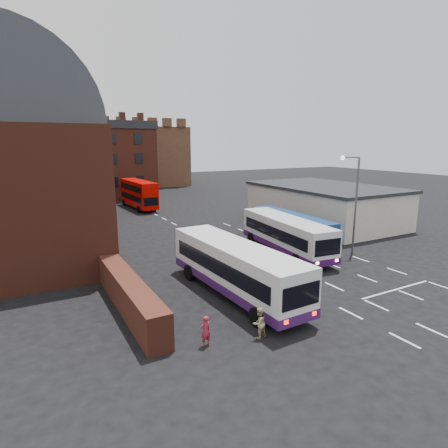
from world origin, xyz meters
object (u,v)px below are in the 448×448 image
bus_blue (291,227)px  pedestrian_red (205,331)px  bus_white_outbound (235,265)px  bus_red_double (138,194)px  street_lamp (353,196)px  pedestrian_beige (259,323)px  bus_white_inbound (286,232)px

bus_blue → pedestrian_red: bus_blue is taller
bus_white_outbound → pedestrian_red: (-4.10, -4.38, -1.11)m
bus_red_double → pedestrian_red: bus_red_double is taller
bus_white_outbound → pedestrian_red: 6.10m
street_lamp → pedestrian_red: 18.45m
bus_blue → bus_red_double: bus_red_double is taller
street_lamp → pedestrian_beige: (-14.05, -7.65, -4.03)m
pedestrian_red → pedestrian_beige: bearing=157.1°
bus_blue → pedestrian_red: size_ratio=7.01×
bus_blue → street_lamp: 6.14m
bus_white_inbound → street_lamp: 6.03m
pedestrian_beige → bus_blue: bearing=-144.1°
bus_white_inbound → pedestrian_beige: size_ratio=7.33×
street_lamp → pedestrian_red: size_ratio=5.54×
bus_red_double → pedestrian_beige: size_ratio=6.53×
bus_white_inbound → pedestrian_red: bus_white_inbound is taller
pedestrian_red → bus_white_inbound: bearing=-151.3°
bus_red_double → street_lamp: (8.85, -29.51, 2.73)m
bus_white_inbound → bus_blue: bearing=-130.7°
bus_white_outbound → pedestrian_beige: (-1.61, -4.93, -1.08)m
street_lamp → pedestrian_beige: street_lamp is taller
pedestrian_red → pedestrian_beige: pedestrian_beige is taller
bus_white_inbound → bus_blue: 2.86m
street_lamp → pedestrian_red: street_lamp is taller
bus_blue → bus_white_outbound: bearing=38.9°
bus_white_outbound → pedestrian_beige: bus_white_outbound is taller
bus_white_outbound → pedestrian_red: bus_white_outbound is taller
bus_white_inbound → bus_red_double: 27.14m
bus_white_inbound → street_lamp: street_lamp is taller
bus_red_double → pedestrian_beige: bus_red_double is taller
bus_white_outbound → bus_red_double: bearing=81.3°
bus_white_inbound → pedestrian_beige: 14.21m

